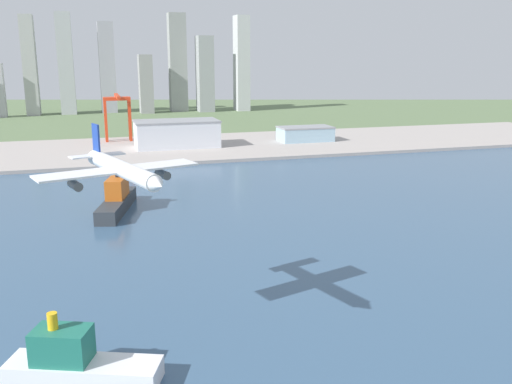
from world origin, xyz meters
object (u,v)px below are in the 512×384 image
airplane_landing (122,170)px  ferry_boat (77,362)px  warehouse_annex (305,134)px  port_crane_red (117,108)px  warehouse_main (177,134)px  container_barge (117,199)px

airplane_landing → ferry_boat: bearing=-126.8°
ferry_boat → warehouse_annex: size_ratio=0.80×
port_crane_red → warehouse_main: 65.48m
ferry_boat → warehouse_main: bearing=77.1°
airplane_landing → warehouse_main: 321.56m
container_barge → warehouse_main: bearing=72.1°
ferry_boat → port_crane_red: port_crane_red is taller
airplane_landing → port_crane_red: size_ratio=1.01×
warehouse_main → warehouse_annex: (112.79, -0.08, -4.51)m
container_barge → ferry_boat: container_barge is taller
container_barge → warehouse_annex: 248.23m
container_barge → warehouse_annex: (171.03, 179.89, 2.85)m
ferry_boat → warehouse_main: 340.93m
airplane_landing → warehouse_main: (62.27, 313.70, -33.41)m
port_crane_red → warehouse_annex: bearing=-16.1°
airplane_landing → warehouse_annex: 361.17m
airplane_landing → port_crane_red: airplane_landing is taller
airplane_landing → container_barge: size_ratio=0.87×
warehouse_annex → port_crane_red: bearing=163.9°
port_crane_red → warehouse_main: port_crane_red is taller
airplane_landing → port_crane_red: (18.50, 358.78, -14.99)m
airplane_landing → container_barge: 139.87m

